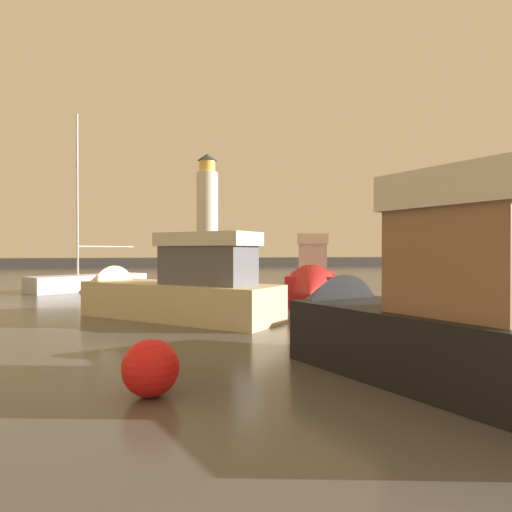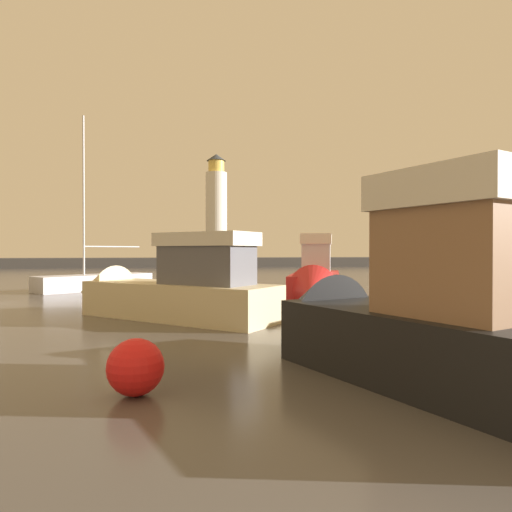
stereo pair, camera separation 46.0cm
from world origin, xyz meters
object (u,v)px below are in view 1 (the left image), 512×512
object	(u,v)px
motorboat_3	(465,305)
mooring_buoy	(151,368)
motorboat_5	(408,315)
sailboat_moored	(89,281)
motorboat_0	(312,281)
lighthouse	(207,209)
motorboat_4	(161,290)

from	to	relation	value
motorboat_3	mooring_buoy	size ratio (longest dim) A/B	6.45
motorboat_3	motorboat_5	world-z (taller)	motorboat_5
motorboat_5	sailboat_moored	xyz separation A→B (m)	(-9.36, 21.13, -0.63)
motorboat_0	motorboat_3	world-z (taller)	motorboat_0
motorboat_0	mooring_buoy	size ratio (longest dim) A/B	9.57
lighthouse	motorboat_0	world-z (taller)	lighthouse
lighthouse	motorboat_5	bearing A→B (deg)	-91.52
motorboat_3	motorboat_5	distance (m)	7.36
motorboat_0	motorboat_5	xyz separation A→B (m)	(-2.39, -12.85, 0.20)
motorboat_5	motorboat_0	bearing A→B (deg)	79.45
mooring_buoy	lighthouse	bearing A→B (deg)	83.89
mooring_buoy	motorboat_4	bearing A→B (deg)	89.61
sailboat_moored	mooring_buoy	world-z (taller)	sailboat_moored
motorboat_4	mooring_buoy	distance (m)	9.11
lighthouse	motorboat_0	size ratio (longest dim) A/B	1.75
motorboat_4	sailboat_moored	world-z (taller)	sailboat_moored
motorboat_4	sailboat_moored	bearing A→B (deg)	109.91
sailboat_moored	mooring_buoy	bearing A→B (deg)	-78.33
sailboat_moored	mooring_buoy	distance (m)	21.99
motorboat_0	lighthouse	bearing A→B (deg)	90.94
lighthouse	motorboat_3	xyz separation A→B (m)	(3.54, -55.35, -8.39)
mooring_buoy	sailboat_moored	bearing A→B (deg)	101.67
motorboat_0	motorboat_4	bearing A→B (deg)	-150.09
lighthouse	motorboat_0	bearing A→B (deg)	-89.06
mooring_buoy	motorboat_5	bearing A→B (deg)	4.76
motorboat_4	motorboat_5	distance (m)	9.95
motorboat_3	motorboat_4	size ratio (longest dim) A/B	0.73
sailboat_moored	mooring_buoy	size ratio (longest dim) A/B	11.26
sailboat_moored	mooring_buoy	xyz separation A→B (m)	(4.45, -21.53, -0.06)
motorboat_0	motorboat_3	bearing A→B (deg)	-70.12
motorboat_5	motorboat_4	bearing A→B (deg)	119.21
lighthouse	mooring_buoy	xyz separation A→B (m)	(-6.53, -60.99, -8.51)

